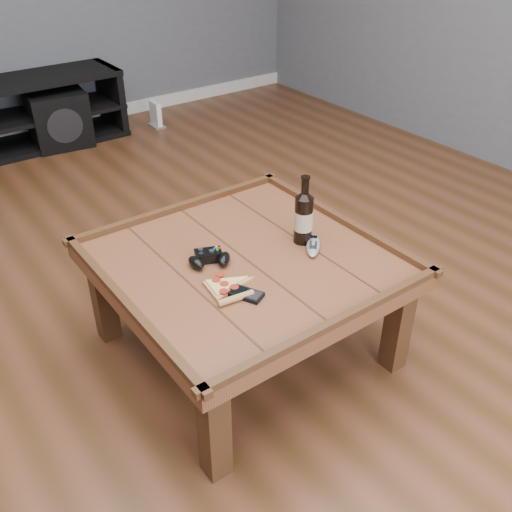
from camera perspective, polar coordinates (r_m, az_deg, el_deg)
ground at (r=2.41m, az=-0.98°, el=-9.26°), size 6.00×6.00×0.00m
baseboard at (r=4.83m, az=-22.50°, el=11.47°), size 5.00×0.02×0.10m
coffee_table at (r=2.17m, az=-1.08°, el=-1.56°), size 1.03×1.03×0.48m
media_console at (r=4.55m, az=-22.13°, el=12.97°), size 1.40×0.45×0.50m
beer_bottle at (r=2.19m, az=4.78°, el=3.99°), size 0.07×0.07×0.28m
game_controller at (r=2.10m, az=-4.69°, el=-0.22°), size 0.16×0.15×0.05m
pizza_slice at (r=1.97m, az=-3.01°, el=-3.18°), size 0.17×0.25×0.02m
smartphone at (r=1.94m, az=-0.98°, el=-3.82°), size 0.11×0.13×0.02m
remote_control at (r=2.20m, az=5.74°, el=1.08°), size 0.15×0.16×0.02m
subwoofer at (r=4.55m, az=-19.16°, el=12.92°), size 0.44×0.44×0.40m
game_console at (r=4.76m, az=-9.99°, el=13.68°), size 0.09×0.16×0.20m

